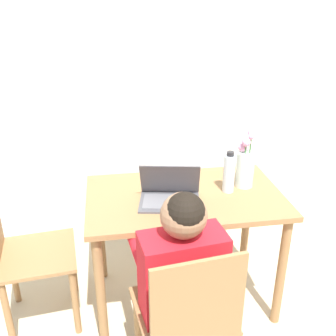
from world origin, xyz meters
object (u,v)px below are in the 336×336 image
at_px(chair_spare, 24,255).
at_px(flower_vase, 245,165).
at_px(water_bottle, 229,173).
at_px(chair_occupied, 187,319).
at_px(person_seated, 179,265).
at_px(laptop, 170,193).

bearing_deg(chair_spare, flower_vase, -91.93).
bearing_deg(water_bottle, flower_vase, 24.45).
bearing_deg(chair_spare, chair_occupied, -133.27).
height_order(chair_occupied, water_bottle, water_bottle).
xyz_separation_m(person_seated, water_bottle, (0.37, 0.51, 0.17)).
relative_size(flower_vase, water_bottle, 1.43).
xyz_separation_m(person_seated, flower_vase, (0.48, 0.56, 0.19)).
distance_m(person_seated, water_bottle, 0.65).
bearing_deg(chair_spare, water_bottle, -94.03).
height_order(chair_spare, water_bottle, water_bottle).
xyz_separation_m(laptop, water_bottle, (0.34, 0.06, 0.06)).
distance_m(chair_occupied, chair_spare, 0.96).
bearing_deg(laptop, person_seated, -83.07).
distance_m(person_seated, flower_vase, 0.76).
xyz_separation_m(person_seated, laptop, (0.03, 0.45, 0.11)).
relative_size(chair_occupied, laptop, 2.41).
height_order(chair_occupied, person_seated, person_seated).
xyz_separation_m(chair_occupied, person_seated, (-0.01, 0.11, 0.20)).
xyz_separation_m(flower_vase, water_bottle, (-0.11, -0.05, -0.02)).
relative_size(chair_occupied, flower_vase, 2.51).
relative_size(laptop, flower_vase, 1.04).
height_order(flower_vase, water_bottle, flower_vase).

